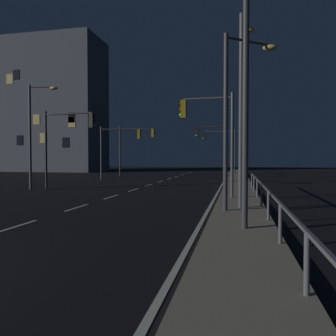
{
  "coord_description": "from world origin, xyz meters",
  "views": [
    {
      "loc": [
        6.84,
        -4.1,
        2.19
      ],
      "look_at": [
        1.09,
        23.1,
        1.31
      ],
      "focal_mm": 34.86,
      "sensor_mm": 36.0,
      "label": 1
    }
  ],
  "objects_px": {
    "street_lamp_mid_block": "(242,95)",
    "street_lamp_median": "(35,127)",
    "traffic_light_far_left": "(216,140)",
    "building_distant": "(56,106)",
    "traffic_light_mid_left": "(67,134)",
    "street_lamp_corner": "(233,55)",
    "street_lamp_across_street": "(235,103)",
    "traffic_light_far_right": "(221,143)",
    "traffic_light_far_center": "(209,125)",
    "traffic_light_mid_right": "(119,142)",
    "traffic_light_near_left": "(134,141)"
  },
  "relations": [
    {
      "from": "traffic_light_mid_right",
      "to": "traffic_light_far_center",
      "type": "bearing_deg",
      "value": -53.62
    },
    {
      "from": "traffic_light_mid_left",
      "to": "traffic_light_far_center",
      "type": "height_order",
      "value": "traffic_light_far_center"
    },
    {
      "from": "traffic_light_mid_left",
      "to": "street_lamp_median",
      "type": "relative_size",
      "value": 0.76
    },
    {
      "from": "traffic_light_near_left",
      "to": "street_lamp_across_street",
      "type": "xyz_separation_m",
      "value": [
        11.54,
        -23.11,
        0.23
      ]
    },
    {
      "from": "traffic_light_mid_right",
      "to": "traffic_light_far_left",
      "type": "bearing_deg",
      "value": 0.73
    },
    {
      "from": "street_lamp_corner",
      "to": "traffic_light_far_center",
      "type": "bearing_deg",
      "value": 99.85
    },
    {
      "from": "traffic_light_far_right",
      "to": "building_distant",
      "type": "xyz_separation_m",
      "value": [
        -27.04,
        7.39,
        6.52
      ]
    },
    {
      "from": "traffic_light_mid_right",
      "to": "street_lamp_across_street",
      "type": "bearing_deg",
      "value": -57.26
    },
    {
      "from": "traffic_light_mid_right",
      "to": "street_lamp_mid_block",
      "type": "xyz_separation_m",
      "value": [
        11.84,
        -17.21,
        1.02
      ]
    },
    {
      "from": "traffic_light_near_left",
      "to": "traffic_light_far_right",
      "type": "height_order",
      "value": "traffic_light_near_left"
    },
    {
      "from": "traffic_light_far_center",
      "to": "street_lamp_across_street",
      "type": "relative_size",
      "value": 0.79
    },
    {
      "from": "traffic_light_near_left",
      "to": "street_lamp_corner",
      "type": "bearing_deg",
      "value": -66.51
    },
    {
      "from": "street_lamp_across_street",
      "to": "traffic_light_mid_left",
      "type": "bearing_deg",
      "value": 147.44
    },
    {
      "from": "traffic_light_far_left",
      "to": "street_lamp_corner",
      "type": "bearing_deg",
      "value": -85.15
    },
    {
      "from": "street_lamp_mid_block",
      "to": "street_lamp_median",
      "type": "relative_size",
      "value": 1.1
    },
    {
      "from": "traffic_light_far_center",
      "to": "traffic_light_mid_right",
      "type": "distance_m",
      "value": 17.22
    },
    {
      "from": "traffic_light_far_left",
      "to": "street_lamp_across_street",
      "type": "distance_m",
      "value": 18.19
    },
    {
      "from": "traffic_light_far_center",
      "to": "street_lamp_corner",
      "type": "distance_m",
      "value": 7.66
    },
    {
      "from": "street_lamp_mid_block",
      "to": "street_lamp_across_street",
      "type": "xyz_separation_m",
      "value": [
        -0.29,
        -0.76,
        -0.47
      ]
    },
    {
      "from": "traffic_light_far_left",
      "to": "street_lamp_across_street",
      "type": "xyz_separation_m",
      "value": [
        1.86,
        -18.08,
        0.48
      ]
    },
    {
      "from": "traffic_light_far_center",
      "to": "traffic_light_mid_right",
      "type": "bearing_deg",
      "value": 126.38
    },
    {
      "from": "traffic_light_far_left",
      "to": "street_lamp_corner",
      "type": "height_order",
      "value": "street_lamp_corner"
    },
    {
      "from": "traffic_light_far_left",
      "to": "traffic_light_far_right",
      "type": "xyz_separation_m",
      "value": [
        0.03,
        9.81,
        0.22
      ]
    },
    {
      "from": "traffic_light_mid_left",
      "to": "traffic_light_far_right",
      "type": "xyz_separation_m",
      "value": [
        9.4,
        20.73,
        0.23
      ]
    },
    {
      "from": "traffic_light_mid_right",
      "to": "street_lamp_corner",
      "type": "height_order",
      "value": "street_lamp_corner"
    },
    {
      "from": "street_lamp_across_street",
      "to": "building_distant",
      "type": "height_order",
      "value": "building_distant"
    },
    {
      "from": "street_lamp_across_street",
      "to": "building_distant",
      "type": "distance_m",
      "value": 46.02
    },
    {
      "from": "traffic_light_far_right",
      "to": "street_lamp_corner",
      "type": "distance_m",
      "value": 31.31
    },
    {
      "from": "traffic_light_far_right",
      "to": "traffic_light_near_left",
      "type": "bearing_deg",
      "value": -153.72
    },
    {
      "from": "traffic_light_far_right",
      "to": "street_lamp_across_street",
      "type": "relative_size",
      "value": 0.81
    },
    {
      "from": "traffic_light_far_left",
      "to": "building_distant",
      "type": "bearing_deg",
      "value": 147.51
    },
    {
      "from": "traffic_light_mid_left",
      "to": "street_lamp_mid_block",
      "type": "height_order",
      "value": "street_lamp_mid_block"
    },
    {
      "from": "traffic_light_far_right",
      "to": "street_lamp_corner",
      "type": "height_order",
      "value": "street_lamp_corner"
    },
    {
      "from": "traffic_light_far_center",
      "to": "street_lamp_corner",
      "type": "xyz_separation_m",
      "value": [
        1.29,
        -7.44,
        1.28
      ]
    },
    {
      "from": "building_distant",
      "to": "traffic_light_near_left",
      "type": "bearing_deg",
      "value": -35.09
    },
    {
      "from": "traffic_light_mid_left",
      "to": "traffic_light_far_right",
      "type": "relative_size",
      "value": 0.98
    },
    {
      "from": "traffic_light_far_center",
      "to": "traffic_light_far_right",
      "type": "relative_size",
      "value": 0.97
    },
    {
      "from": "traffic_light_near_left",
      "to": "traffic_light_mid_right",
      "type": "bearing_deg",
      "value": -90.15
    },
    {
      "from": "street_lamp_median",
      "to": "street_lamp_mid_block",
      "type": "bearing_deg",
      "value": -24.13
    },
    {
      "from": "traffic_light_mid_left",
      "to": "traffic_light_far_right",
      "type": "distance_m",
      "value": 22.76
    },
    {
      "from": "traffic_light_far_center",
      "to": "traffic_light_far_right",
      "type": "distance_m",
      "value": 23.8
    },
    {
      "from": "street_lamp_mid_block",
      "to": "street_lamp_across_street",
      "type": "bearing_deg",
      "value": -110.71
    },
    {
      "from": "traffic_light_mid_left",
      "to": "traffic_light_near_left",
      "type": "relative_size",
      "value": 0.94
    },
    {
      "from": "building_distant",
      "to": "traffic_light_mid_right",
      "type": "bearing_deg",
      "value": -45.0
    },
    {
      "from": "traffic_light_far_left",
      "to": "traffic_light_near_left",
      "type": "relative_size",
      "value": 0.91
    },
    {
      "from": "street_lamp_across_street",
      "to": "street_lamp_median",
      "type": "distance_m",
      "value": 15.16
    },
    {
      "from": "traffic_light_near_left",
      "to": "traffic_light_mid_right",
      "type": "distance_m",
      "value": 5.15
    },
    {
      "from": "traffic_light_mid_right",
      "to": "street_lamp_corner",
      "type": "xyz_separation_m",
      "value": [
        11.51,
        -21.3,
        1.4
      ]
    },
    {
      "from": "traffic_light_mid_left",
      "to": "building_distant",
      "type": "bearing_deg",
      "value": 122.11
    },
    {
      "from": "traffic_light_mid_left",
      "to": "traffic_light_far_left",
      "type": "bearing_deg",
      "value": 49.36
    }
  ]
}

